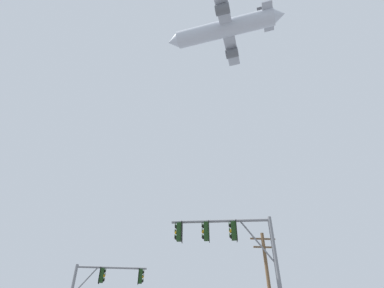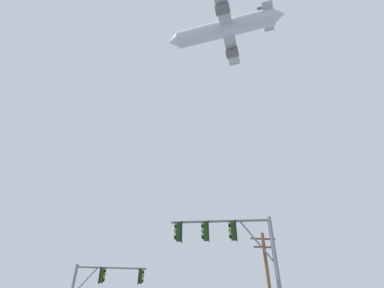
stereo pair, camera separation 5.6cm
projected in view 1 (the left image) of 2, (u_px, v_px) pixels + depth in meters
signal_pole_near at (234, 248)px, 14.42m from camera, size 5.10×1.06×6.59m
signal_pole_far at (99, 288)px, 19.69m from camera, size 4.88×0.56×5.73m
utility_pole at (269, 287)px, 23.35m from camera, size 2.20×0.28×9.22m
airplane at (224, 29)px, 55.08m from camera, size 21.72×16.78×6.10m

